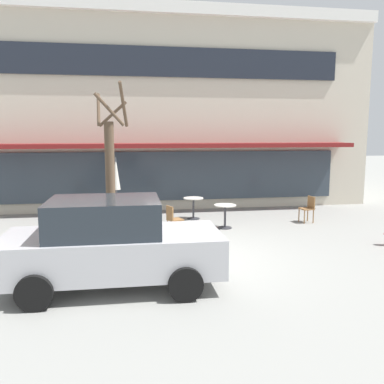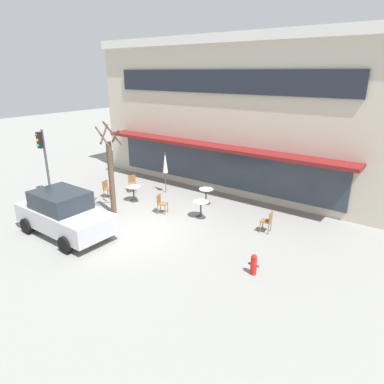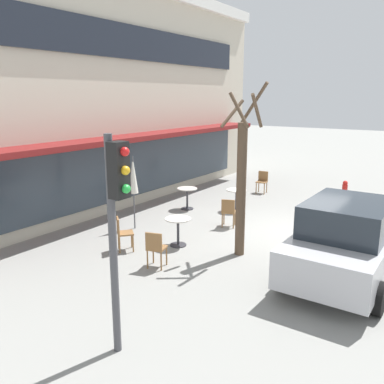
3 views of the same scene
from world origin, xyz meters
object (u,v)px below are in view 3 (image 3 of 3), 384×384
Objects in this scene: patio_umbrella_green_folded at (133,175)px; cafe_chair_2 at (262,180)px; cafe_table_by_tree at (236,196)px; cafe_table_streetside at (178,227)px; cafe_chair_0 at (228,211)px; street_tree at (242,181)px; traffic_light_pole at (116,211)px; fire_hydrant at (345,190)px; cafe_table_near_wall at (187,195)px; cafe_chair_3 at (122,231)px; cafe_chair_1 at (156,247)px; parked_sedan at (348,240)px.

patio_umbrella_green_folded is 6.63m from cafe_chair_2.
cafe_table_by_tree is 0.35× the size of patio_umbrella_green_folded.
cafe_table_streetside and cafe_table_by_tree have the same top height.
patio_umbrella_green_folded reaches higher than cafe_table_by_tree.
street_tree reaches higher than cafe_chair_0.
traffic_light_pole is (-6.37, -1.66, 1.77)m from cafe_chair_0.
cafe_chair_0 is at bearing 160.49° from fire_hydrant.
fire_hydrant is (0.93, -3.06, -0.17)m from cafe_chair_2.
cafe_table_by_tree is at bearing -63.39° from cafe_table_near_wall.
cafe_chair_2 is 0.26× the size of traffic_light_pole.
cafe_chair_3 is 9.49m from fire_hydrant.
cafe_chair_0 is (2.12, -0.35, 0.01)m from cafe_table_streetside.
cafe_chair_1 and cafe_chair_3 have the same top height.
cafe_chair_1 is (-1.47, -0.43, 0.01)m from cafe_table_streetside.
street_tree is (-0.07, 2.55, 1.01)m from parked_sedan.
fire_hydrant is (7.39, -0.72, -1.53)m from street_tree.
cafe_table_near_wall reaches higher than fire_hydrant.
cafe_table_by_tree is 1.86m from cafe_chair_0.
parked_sedan is 5.39m from traffic_light_pole.
cafe_table_streetside reaches higher than fire_hydrant.
cafe_chair_0 is 4.20m from parked_sedan.
traffic_light_pole reaches higher than parked_sedan.
cafe_table_streetside is 0.18× the size of street_tree.
cafe_chair_2 is at bearing 7.77° from cafe_chair_1.
parked_sedan is at bearing -88.41° from street_tree.
traffic_light_pole is at bearing -164.03° from cafe_table_by_tree.
traffic_light_pole is at bearing -154.71° from cafe_table_streetside.
cafe_chair_2 is 11.57m from traffic_light_pole.
parked_sedan is at bearing -113.22° from cafe_chair_0.
cafe_table_near_wall is at bearing 11.89° from cafe_chair_3.
patio_umbrella_green_folded is at bearing 89.35° from street_tree.
traffic_light_pole is (-3.15, -2.97, 1.77)m from cafe_chair_3.
cafe_chair_2 is 3.21m from fire_hydrant.
cafe_table_by_tree is at bearing -172.55° from cafe_chair_2.
cafe_chair_1 is at bearing -153.45° from cafe_table_near_wall.
cafe_table_by_tree reaches higher than fire_hydrant.
cafe_table_near_wall is at bearing 138.18° from fire_hydrant.
cafe_chair_1 is at bearing 168.26° from fire_hydrant.
cafe_chair_1 reaches higher than fire_hydrant.
cafe_table_by_tree is 0.85× the size of cafe_chair_1.
cafe_table_streetside is at bearing 163.15° from fire_hydrant.
cafe_table_by_tree is at bearing 29.41° from street_tree.
cafe_table_near_wall is 5.10m from cafe_chair_1.
fire_hydrant is at bearing -34.18° from cafe_table_by_tree.
cafe_chair_0 is at bearing -113.89° from cafe_table_near_wall.
cafe_table_by_tree is at bearing 15.97° from traffic_light_pole.
cafe_chair_0 and cafe_chair_3 have the same top height.
street_tree is (1.87, -1.21, 1.36)m from cafe_chair_1.
cafe_chair_3 is 1.26× the size of fire_hydrant.
cafe_chair_3 reaches higher than cafe_table_near_wall.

